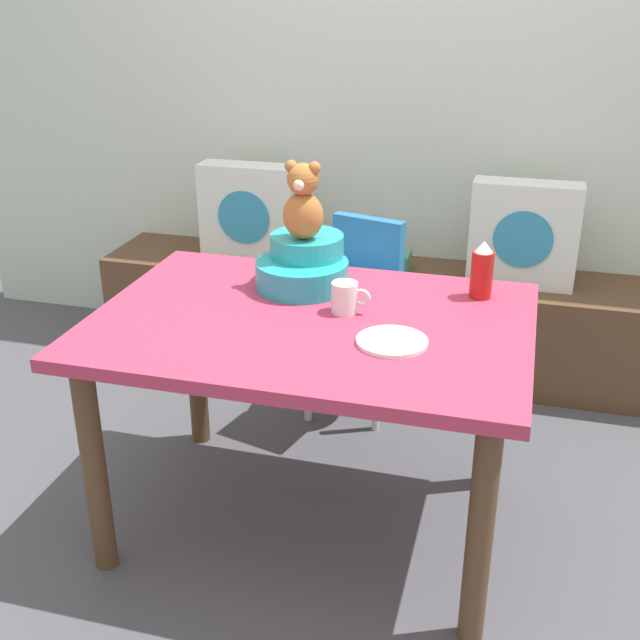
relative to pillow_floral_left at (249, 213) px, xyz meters
The scene contains 13 objects.
ground_plane 1.51m from the pillow_floral_left, 62.14° to the right, with size 8.00×8.00×0.00m, color #4C4C51.
back_wall 0.93m from the pillow_floral_left, 24.85° to the left, with size 4.40×0.10×2.60m, color silver.
window_bench 0.77m from the pillow_floral_left, ahead, with size 2.60×0.44×0.46m, color brown.
pillow_floral_left is the anchor object (origin of this frame).
pillow_floral_right 1.21m from the pillow_floral_left, ahead, with size 0.44×0.15×0.44m.
book_stack 0.66m from the pillow_floral_left, ahead, with size 0.20×0.14×0.08m, color #4A845F.
dining_table 1.35m from the pillow_floral_left, 62.14° to the right, with size 1.29×0.92×0.74m.
highchair 0.73m from the pillow_floral_left, 35.67° to the right, with size 0.40×0.51×0.79m.
infant_seat_teal 1.09m from the pillow_floral_left, 60.46° to the right, with size 0.30×0.33×0.16m.
teddy_bear 1.13m from the pillow_floral_left, 60.47° to the right, with size 0.13×0.12×0.25m.
ketchup_bottle 1.42m from the pillow_floral_left, 39.10° to the right, with size 0.07×0.07×0.18m.
coffee_mug 1.33m from the pillow_floral_left, 57.42° to the right, with size 0.12×0.08×0.09m.
dinner_plate_near 1.58m from the pillow_floral_left, 55.53° to the right, with size 0.20×0.20×0.01m, color white.
Camera 1 is at (0.59, -2.06, 1.68)m, focal length 44.36 mm.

